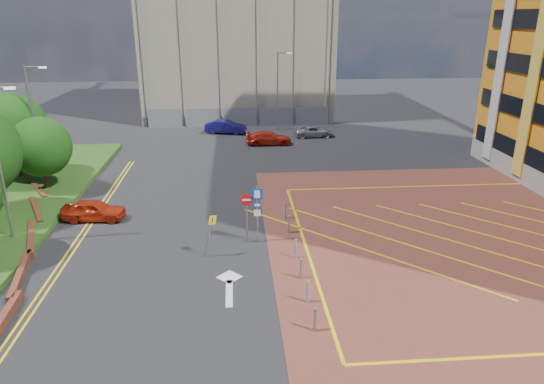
{
  "coord_description": "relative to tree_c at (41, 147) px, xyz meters",
  "views": [
    {
      "loc": [
        -0.59,
        -22.48,
        11.44
      ],
      "look_at": [
        1.41,
        2.69,
        2.21
      ],
      "focal_mm": 32.0,
      "sensor_mm": 36.0,
      "label": 1
    }
  ],
  "objects": [
    {
      "name": "tree_d",
      "position": [
        -3.0,
        3.0,
        0.68
      ],
      "size": [
        5.0,
        5.0,
        6.08
      ],
      "color": "#3D2B1C",
      "rests_on": "grass_bed"
    },
    {
      "name": "car_silver_back",
      "position": [
        20.84,
        14.53,
        -2.66
      ],
      "size": [
        3.92,
        1.93,
        1.07
      ],
      "primitive_type": "imported",
      "rotation": [
        0.0,
        0.0,
        1.61
      ],
      "color": "#A7A7AE",
      "rests_on": "ground"
    },
    {
      "name": "retaining_wall",
      "position": [
        1.7,
        -8.0,
        -2.99
      ],
      "size": [
        6.06,
        20.33,
        0.4
      ],
      "color": "brown",
      "rests_on": "ground"
    },
    {
      "name": "warning_sign",
      "position": [
        11.59,
        -10.48,
        -1.76
      ],
      "size": [
        0.73,
        0.41,
        2.25
      ],
      "color": "#9EA0A8",
      "rests_on": "ground"
    },
    {
      "name": "ground",
      "position": [
        13.5,
        -10.0,
        -3.19
      ],
      "size": [
        140.0,
        140.0,
        0.0
      ],
      "primitive_type": "plane",
      "color": "black",
      "rests_on": "ground"
    },
    {
      "name": "car_red_back",
      "position": [
        16.11,
        11.76,
        -2.58
      ],
      "size": [
        4.24,
        1.75,
        1.23
      ],
      "primitive_type": "imported",
      "rotation": [
        0.0,
        0.0,
        1.56
      ],
      "color": "red",
      "rests_on": "ground"
    },
    {
      "name": "construction_fence",
      "position": [
        14.5,
        20.0,
        -2.19
      ],
      "size": [
        21.6,
        0.06,
        2.0
      ],
      "primitive_type": "cube",
      "color": "gray",
      "rests_on": "ground"
    },
    {
      "name": "construction_building",
      "position": [
        13.5,
        30.0,
        7.81
      ],
      "size": [
        21.2,
        19.2,
        22.0
      ],
      "primitive_type": "cube",
      "color": "#B9AF97",
      "rests_on": "ground"
    },
    {
      "name": "lamp_back",
      "position": [
        17.58,
        18.0,
        1.17
      ],
      "size": [
        1.53,
        0.16,
        8.0
      ],
      "color": "#9EA0A8",
      "rests_on": "ground"
    },
    {
      "name": "lamp_left_far",
      "position": [
        -0.92,
        2.0,
        1.47
      ],
      "size": [
        1.53,
        0.16,
        8.0
      ],
      "color": "#9EA0A8",
      "rests_on": "grass_bed"
    },
    {
      "name": "tree_c",
      "position": [
        0.0,
        0.0,
        0.0
      ],
      "size": [
        4.0,
        4.0,
        4.9
      ],
      "color": "#3D2B1C",
      "rests_on": "grass_bed"
    },
    {
      "name": "car_blue_back",
      "position": [
        12.06,
        16.66,
        -2.51
      ],
      "size": [
        4.39,
        2.35,
        1.37
      ],
      "primitive_type": "imported",
      "rotation": [
        0.0,
        0.0,
        1.34
      ],
      "color": "#14115B",
      "rests_on": "ground"
    },
    {
      "name": "bollard_row",
      "position": [
        15.8,
        -11.67,
        -2.72
      ],
      "size": [
        0.14,
        11.14,
        0.9
      ],
      "color": "#9EA0A8",
      "rests_on": "forecourt"
    },
    {
      "name": "car_red_left",
      "position": [
        4.5,
        -5.24,
        -2.57
      ],
      "size": [
        3.74,
        1.72,
        1.24
      ],
      "primitive_type": "imported",
      "rotation": [
        0.0,
        0.0,
        1.5
      ],
      "color": "#B5270F",
      "rests_on": "ground"
    },
    {
      "name": "forecourt",
      "position": [
        27.5,
        -10.0,
        -3.18
      ],
      "size": [
        26.0,
        26.0,
        0.02
      ],
      "primitive_type": "cube",
      "color": "brown",
      "rests_on": "ground"
    },
    {
      "name": "sign_cluster",
      "position": [
        13.8,
        -9.02,
        -1.24
      ],
      "size": [
        1.17,
        0.12,
        3.2
      ],
      "color": "#9EA0A8",
      "rests_on": "ground"
    }
  ]
}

